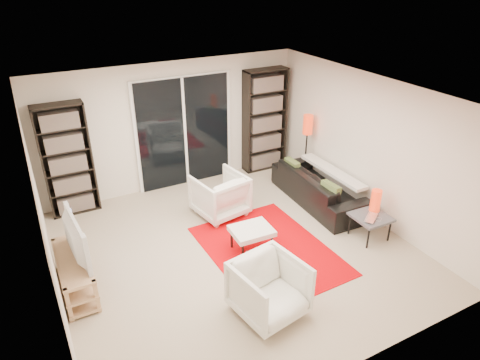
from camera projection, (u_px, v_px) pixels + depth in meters
name	position (u px, v px, depth m)	size (l,w,h in m)	color
floor	(235.00, 249.00, 6.58)	(5.00, 5.00, 0.00)	#C0B18F
wall_back	(173.00, 126.00, 8.00)	(5.00, 0.02, 2.40)	silver
wall_front	(355.00, 285.00, 4.06)	(5.00, 0.02, 2.40)	silver
wall_left	(44.00, 225.00, 4.99)	(0.02, 5.00, 2.40)	silver
wall_right	(368.00, 148.00, 7.07)	(0.02, 5.00, 2.40)	silver
ceiling	(234.00, 97.00, 5.48)	(5.00, 5.00, 0.02)	white
sliding_door	(184.00, 132.00, 8.12)	(1.92, 0.08, 2.16)	white
bookshelf_left	(67.00, 161.00, 7.15)	(0.80, 0.30, 1.95)	black
bookshelf_right	(265.00, 121.00, 8.73)	(0.90, 0.30, 2.10)	black
tv_stand	(75.00, 273.00, 5.66)	(0.39, 1.22, 0.50)	tan
tv	(69.00, 240.00, 5.43)	(1.01, 0.13, 0.58)	black
rug	(268.00, 250.00, 6.54)	(1.70, 2.30, 0.01)	#CA0006
sofa	(319.00, 187.00, 7.75)	(2.08, 0.81, 0.61)	black
armchair_back	(220.00, 195.00, 7.34)	(0.80, 0.82, 0.75)	white
armchair_front	(269.00, 289.00, 5.23)	(0.79, 0.81, 0.74)	white
ottoman	(252.00, 232.00, 6.39)	(0.62, 0.52, 0.40)	white
side_table	(371.00, 218.00, 6.70)	(0.55, 0.55, 0.40)	#4D4C52
laptop	(374.00, 219.00, 6.58)	(0.34, 0.22, 0.03)	silver
table_lamp	(376.00, 201.00, 6.74)	(0.16, 0.16, 0.36)	red
floor_lamp	(307.00, 132.00, 8.17)	(0.21, 0.21, 1.38)	black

